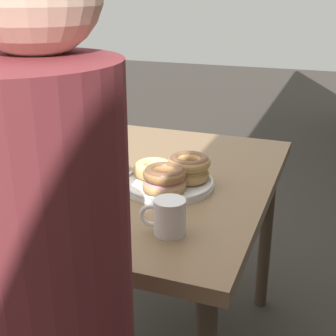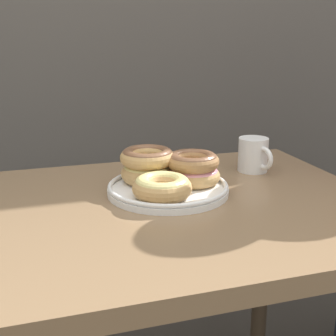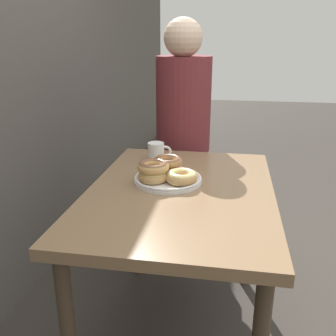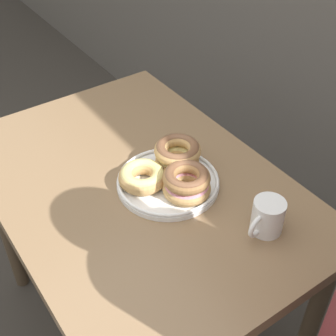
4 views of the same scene
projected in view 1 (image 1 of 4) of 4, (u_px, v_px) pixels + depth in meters
name	position (u px, v px, depth m)	size (l,w,h in m)	color
dining_table	(157.00, 202.00, 1.51)	(1.03, 0.71, 0.72)	#846647
donut_plate	(171.00, 175.00, 1.38)	(0.29, 0.28, 0.09)	white
coffee_mug	(168.00, 216.00, 1.12)	(0.08, 0.11, 0.09)	white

